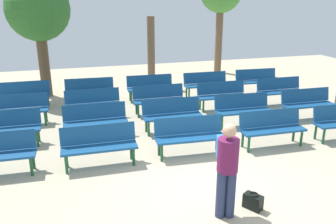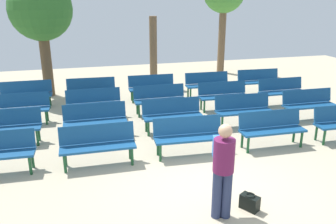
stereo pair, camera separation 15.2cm
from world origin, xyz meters
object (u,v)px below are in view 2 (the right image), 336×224
object	(u,v)px
bench_r0_c1	(98,143)
bench_r0_c3	(271,127)
bench_r0_c2	(189,134)
bench_r1_c1	(95,119)
bench_r1_c2	(172,113)
bench_r2_c1	(94,102)
tree_0	(153,52)
bench_r3_c0	(26,93)
bench_r3_c1	(91,89)
tree_1	(41,11)
bench_r1_c3	(243,108)
bench_r1_c0	(7,125)
visitor_with_backpack	(223,165)
bench_r2_c3	(223,94)
bench_r3_c2	(152,86)
bench_r2_c0	(20,107)
bench_r2_c4	(282,90)
handbag	(250,202)
bench_r3_c3	(208,83)
bench_r1_c4	(309,103)
bench_r2_c2	(160,98)
bench_r3_c4	(259,80)

from	to	relation	value
bench_r0_c1	bench_r0_c3	world-z (taller)	same
bench_r0_c2	bench_r1_c1	distance (m)	2.56
bench_r1_c2	bench_r2_c1	world-z (taller)	same
bench_r1_c1	tree_0	distance (m)	5.71
bench_r3_c0	bench_r3_c1	size ratio (longest dim) A/B	0.99
bench_r0_c1	tree_1	world-z (taller)	tree_1
bench_r0_c2	bench_r1_c3	xyz separation A→B (m)	(2.08, 1.39, 0.00)
bench_r1_c0	bench_r3_c0	distance (m)	3.02
bench_r3_c1	tree_0	bearing A→B (deg)	40.63
bench_r0_c2	visitor_with_backpack	xyz separation A→B (m)	(-0.22, -2.39, 0.43)
bench_r0_c2	bench_r2_c3	bearing A→B (deg)	57.45
bench_r0_c3	bench_r3_c2	xyz separation A→B (m)	(-1.93, 4.60, 0.00)
bench_r2_c0	bench_r1_c1	bearing A→B (deg)	-35.93
bench_r1_c2	bench_r3_c2	distance (m)	2.99
bench_r2_c4	handbag	distance (m)	6.54
bench_r0_c3	bench_r2_c3	xyz separation A→B (m)	(0.06, 3.00, 0.00)
bench_r1_c3	bench_r3_c2	size ratio (longest dim) A/B	1.00
bench_r1_c3	bench_r3_c3	world-z (taller)	same
bench_r1_c0	bench_r1_c3	world-z (taller)	same
bench_r0_c2	bench_r2_c4	world-z (taller)	same
bench_r0_c2	handbag	xyz separation A→B (m)	(0.33, -2.36, -0.37)
bench_r1_c2	bench_r3_c2	bearing A→B (deg)	89.24
bench_r1_c4	bench_r2_c0	world-z (taller)	same
bench_r1_c3	bench_r2_c4	distance (m)	2.62
bench_r1_c2	bench_r3_c0	world-z (taller)	same
tree_0	bench_r3_c0	bearing A→B (deg)	-157.99
bench_r2_c1	bench_r2_c0	bearing A→B (deg)	179.34
bench_r1_c2	bench_r0_c1	bearing A→B (deg)	-143.41
bench_r0_c1	bench_r3_c0	world-z (taller)	same
bench_r0_c1	handbag	size ratio (longest dim) A/B	4.38
tree_0	bench_r1_c1	bearing A→B (deg)	-118.36
bench_r0_c1	bench_r1_c4	size ratio (longest dim) A/B	1.00
tree_1	bench_r3_c0	bearing A→B (deg)	-114.38
bench_r0_c2	bench_r3_c0	size ratio (longest dim) A/B	1.01
bench_r1_c0	bench_r3_c0	world-z (taller)	same
bench_r0_c2	bench_r3_c0	distance (m)	6.15
bench_r0_c1	bench_r1_c2	xyz separation A→B (m)	(2.08, 1.48, 0.00)
bench_r2_c1	tree_1	size ratio (longest dim) A/B	0.39
bench_r1_c0	handbag	size ratio (longest dim) A/B	4.40
bench_r1_c0	tree_0	xyz separation A→B (m)	(4.79, 4.90, 0.87)
bench_r0_c3	bench_r2_c1	distance (m)	5.12
bench_r2_c2	bench_r3_c3	size ratio (longest dim) A/B	0.99
bench_r3_c0	visitor_with_backpack	bearing A→B (deg)	-61.20
bench_r1_c2	bench_r2_c2	xyz separation A→B (m)	(0.03, 1.51, 0.00)
bench_r1_c0	bench_r1_c4	size ratio (longest dim) A/B	1.00
bench_r3_c1	bench_r2_c0	bearing A→B (deg)	-141.84
bench_r3_c4	bench_r3_c1	bearing A→B (deg)	-178.45
tree_1	tree_0	bearing A→B (deg)	7.27
bench_r1_c3	bench_r2_c4	world-z (taller)	same
bench_r1_c4	bench_r3_c1	xyz separation A→B (m)	(-6.11, 3.21, 0.00)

